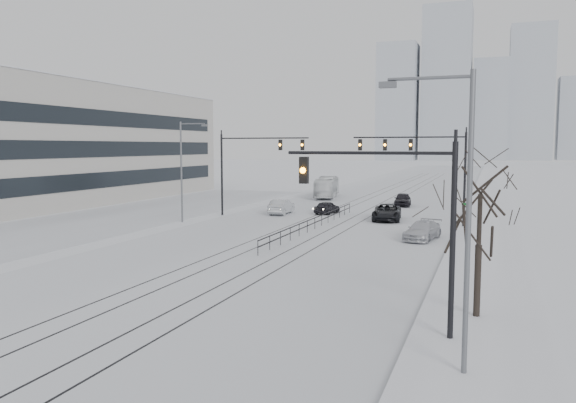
{
  "coord_description": "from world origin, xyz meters",
  "views": [
    {
      "loc": [
        13.58,
        -13.84,
        6.84
      ],
      "look_at": [
        1.0,
        20.76,
        3.2
      ],
      "focal_mm": 35.0,
      "sensor_mm": 36.0,
      "label": 1
    }
  ],
  "objects_px": {
    "sedan_sb_inner": "(327,208)",
    "sedan_nb_far": "(403,200)",
    "box_truck": "(327,187)",
    "bare_tree": "(480,207)",
    "sedan_sb_outer": "(281,207)",
    "traffic_mast_near": "(406,211)",
    "sedan_nb_right": "(422,231)",
    "sedan_nb_front": "(387,212)"
  },
  "relations": [
    {
      "from": "sedan_sb_inner",
      "to": "sedan_nb_far",
      "type": "xyz_separation_m",
      "value": [
        6.12,
        9.95,
        0.11
      ]
    },
    {
      "from": "box_truck",
      "to": "bare_tree",
      "type": "bearing_deg",
      "value": 102.52
    },
    {
      "from": "sedan_sb_outer",
      "to": "bare_tree",
      "type": "bearing_deg",
      "value": 119.67
    },
    {
      "from": "traffic_mast_near",
      "to": "sedan_sb_inner",
      "type": "distance_m",
      "value": 37.08
    },
    {
      "from": "box_truck",
      "to": "sedan_sb_outer",
      "type": "bearing_deg",
      "value": 82.28
    },
    {
      "from": "sedan_nb_right",
      "to": "sedan_sb_inner",
      "type": "bearing_deg",
      "value": 140.85
    },
    {
      "from": "traffic_mast_near",
      "to": "sedan_nb_far",
      "type": "relative_size",
      "value": 1.58
    },
    {
      "from": "bare_tree",
      "to": "sedan_nb_far",
      "type": "distance_m",
      "value": 42.67
    },
    {
      "from": "sedan_sb_inner",
      "to": "box_truck",
      "type": "height_order",
      "value": "box_truck"
    },
    {
      "from": "sedan_nb_front",
      "to": "box_truck",
      "type": "xyz_separation_m",
      "value": [
        -11.58,
        20.25,
        0.63
      ]
    },
    {
      "from": "traffic_mast_near",
      "to": "box_truck",
      "type": "distance_m",
      "value": 54.83
    },
    {
      "from": "sedan_sb_inner",
      "to": "sedan_nb_far",
      "type": "bearing_deg",
      "value": -113.32
    },
    {
      "from": "sedan_nb_front",
      "to": "sedan_nb_far",
      "type": "bearing_deg",
      "value": 85.4
    },
    {
      "from": "sedan_sb_inner",
      "to": "sedan_nb_right",
      "type": "bearing_deg",
      "value": 138.63
    },
    {
      "from": "traffic_mast_near",
      "to": "sedan_nb_far",
      "type": "xyz_separation_m",
      "value": [
        -6.66,
        44.53,
        -3.81
      ]
    },
    {
      "from": "bare_tree",
      "to": "sedan_nb_right",
      "type": "height_order",
      "value": "bare_tree"
    },
    {
      "from": "box_truck",
      "to": "sedan_sb_inner",
      "type": "bearing_deg",
      "value": 96.16
    },
    {
      "from": "sedan_nb_front",
      "to": "sedan_sb_inner",
      "type": "bearing_deg",
      "value": 148.46
    },
    {
      "from": "bare_tree",
      "to": "sedan_nb_far",
      "type": "relative_size",
      "value": 1.38
    },
    {
      "from": "bare_tree",
      "to": "sedan_sb_outer",
      "type": "distance_m",
      "value": 35.67
    },
    {
      "from": "sedan_nb_right",
      "to": "box_truck",
      "type": "distance_m",
      "value": 34.07
    },
    {
      "from": "traffic_mast_near",
      "to": "sedan_nb_far",
      "type": "bearing_deg",
      "value": 98.51
    },
    {
      "from": "sedan_sb_outer",
      "to": "sedan_nb_far",
      "type": "distance_m",
      "value": 15.73
    },
    {
      "from": "sedan_nb_far",
      "to": "box_truck",
      "type": "height_order",
      "value": "box_truck"
    },
    {
      "from": "sedan_nb_front",
      "to": "box_truck",
      "type": "distance_m",
      "value": 23.33
    },
    {
      "from": "traffic_mast_near",
      "to": "sedan_nb_right",
      "type": "bearing_deg",
      "value": 94.8
    },
    {
      "from": "traffic_mast_near",
      "to": "sedan_sb_outer",
      "type": "xyz_separation_m",
      "value": [
        -17.01,
        32.69,
        -3.82
      ]
    },
    {
      "from": "sedan_sb_outer",
      "to": "sedan_nb_right",
      "type": "relative_size",
      "value": 0.97
    },
    {
      "from": "traffic_mast_near",
      "to": "sedan_nb_front",
      "type": "relative_size",
      "value": 1.31
    },
    {
      "from": "traffic_mast_near",
      "to": "sedan_nb_right",
      "type": "distance_m",
      "value": 22.09
    },
    {
      "from": "sedan_sb_outer",
      "to": "sedan_nb_far",
      "type": "relative_size",
      "value": 1.01
    },
    {
      "from": "sedan_nb_front",
      "to": "sedan_nb_far",
      "type": "xyz_separation_m",
      "value": [
        -0.49,
        13.0,
        0.01
      ]
    },
    {
      "from": "sedan_nb_front",
      "to": "sedan_nb_far",
      "type": "relative_size",
      "value": 1.21
    },
    {
      "from": "bare_tree",
      "to": "sedan_nb_far",
      "type": "height_order",
      "value": "bare_tree"
    },
    {
      "from": "traffic_mast_near",
      "to": "sedan_nb_right",
      "type": "xyz_separation_m",
      "value": [
        -1.82,
        21.67,
        -3.89
      ]
    },
    {
      "from": "sedan_nb_right",
      "to": "box_truck",
      "type": "xyz_separation_m",
      "value": [
        -15.93,
        30.11,
        0.7
      ]
    },
    {
      "from": "traffic_mast_near",
      "to": "sedan_nb_far",
      "type": "distance_m",
      "value": 45.19
    },
    {
      "from": "bare_tree",
      "to": "sedan_sb_outer",
      "type": "height_order",
      "value": "bare_tree"
    },
    {
      "from": "traffic_mast_near",
      "to": "sedan_sb_outer",
      "type": "relative_size",
      "value": 1.56
    },
    {
      "from": "sedan_sb_outer",
      "to": "sedan_nb_front",
      "type": "xyz_separation_m",
      "value": [
        10.84,
        -1.16,
        0.0
      ]
    },
    {
      "from": "sedan_nb_front",
      "to": "box_truck",
      "type": "bearing_deg",
      "value": 112.99
    },
    {
      "from": "sedan_sb_outer",
      "to": "box_truck",
      "type": "xyz_separation_m",
      "value": [
        -0.74,
        19.09,
        0.63
      ]
    }
  ]
}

